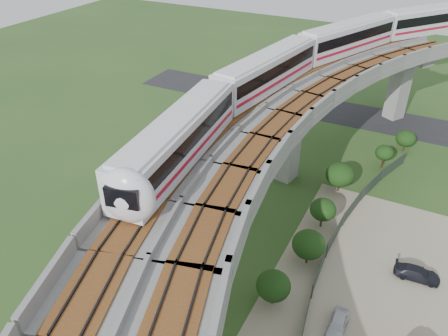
# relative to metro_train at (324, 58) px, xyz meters

# --- Properties ---
(ground) EXTENTS (160.00, 160.00, 0.00)m
(ground) POSITION_rel_metro_train_xyz_m (-2.38, -15.42, -12.31)
(ground) COLOR #2D5020
(ground) RESTS_ON ground
(dirt_lot) EXTENTS (18.00, 26.00, 0.04)m
(dirt_lot) POSITION_rel_metro_train_xyz_m (11.62, -17.42, -12.29)
(dirt_lot) COLOR gray
(dirt_lot) RESTS_ON ground
(asphalt_road) EXTENTS (60.00, 8.00, 0.03)m
(asphalt_road) POSITION_rel_metro_train_xyz_m (-2.38, 14.58, -12.29)
(asphalt_road) COLOR #232326
(asphalt_road) RESTS_ON ground
(viaduct) EXTENTS (19.58, 73.98, 11.40)m
(viaduct) POSITION_rel_metro_train_xyz_m (1.47, -15.42, -3.26)
(viaduct) COLOR #99968E
(viaduct) RESTS_ON ground
(metro_train) EXTENTS (20.12, 59.18, 3.64)m
(metro_train) POSITION_rel_metro_train_xyz_m (0.00, 0.00, 0.00)
(metro_train) COLOR silver
(metro_train) RESTS_ON ground
(fence) EXTENTS (3.87, 38.73, 1.50)m
(fence) POSITION_rel_metro_train_xyz_m (7.38, -15.42, -11.56)
(fence) COLOR #2D382D
(fence) RESTS_ON ground
(tree_0) EXTENTS (2.37, 2.37, 2.75)m
(tree_0) POSITION_rel_metro_train_xyz_m (9.41, 7.03, -10.57)
(tree_0) COLOR #382314
(tree_0) RESTS_ON ground
(tree_1) EXTENTS (2.03, 2.03, 2.86)m
(tree_1) POSITION_rel_metro_train_xyz_m (7.73, 1.85, -10.32)
(tree_1) COLOR #382314
(tree_1) RESTS_ON ground
(tree_2) EXTENTS (2.97, 2.97, 3.37)m
(tree_2) POSITION_rel_metro_train_xyz_m (4.43, -5.05, -10.20)
(tree_2) COLOR #382314
(tree_2) RESTS_ON ground
(tree_3) EXTENTS (2.44, 2.44, 3.08)m
(tree_3) POSITION_rel_metro_train_xyz_m (4.50, -11.53, -10.27)
(tree_3) COLOR #382314
(tree_3) RESTS_ON ground
(tree_4) EXTENTS (2.81, 2.81, 3.28)m
(tree_4) POSITION_rel_metro_train_xyz_m (4.78, -16.76, -10.22)
(tree_4) COLOR #382314
(tree_4) RESTS_ON ground
(tree_5) EXTENTS (2.64, 2.64, 3.05)m
(tree_5) POSITION_rel_metro_train_xyz_m (3.76, -22.16, -10.38)
(tree_5) COLOR #382314
(tree_5) RESTS_ON ground
(car_white) EXTENTS (1.27, 3.09, 1.05)m
(car_white) POSITION_rel_metro_train_xyz_m (8.86, -22.22, -11.74)
(car_white) COLOR silver
(car_white) RESTS_ON dirt_lot
(car_dark) EXTENTS (3.72, 1.75, 1.05)m
(car_dark) POSITION_rel_metro_train_xyz_m (13.39, -14.37, -11.74)
(car_dark) COLOR black
(car_dark) RESTS_ON dirt_lot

